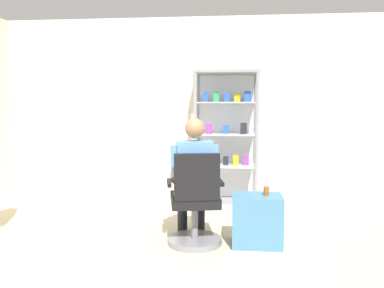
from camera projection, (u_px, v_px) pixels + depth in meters
name	position (u px, v px, depth m)	size (l,w,h in m)	color
ground_plane	(168.00, 287.00, 3.11)	(7.20, 7.20, 0.00)	#C6B793
back_wall	(200.00, 109.00, 5.94)	(6.00, 0.10, 2.70)	silver
display_cabinet_main	(226.00, 136.00, 5.71)	(0.90, 0.45, 1.90)	gray
office_chair	(195.00, 207.00, 3.98)	(0.61, 0.57, 0.96)	slate
seated_shopkeeper	(194.00, 173.00, 4.11)	(0.54, 0.61, 1.29)	black
storage_crate	(257.00, 220.00, 4.01)	(0.50, 0.36, 0.52)	teal
tea_glass	(266.00, 191.00, 3.96)	(0.06, 0.06, 0.09)	brown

